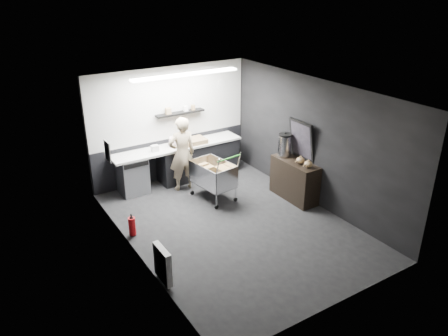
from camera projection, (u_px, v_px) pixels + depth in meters
floor at (234, 224)px, 8.71m from camera, size 5.50×5.50×0.00m
ceiling at (235, 91)px, 7.62m from camera, size 5.50×5.50×0.00m
wall_back at (170, 124)px, 10.30m from camera, size 5.50×0.00×5.50m
wall_front at (343, 228)px, 6.03m from camera, size 5.50×0.00×5.50m
wall_left at (133, 187)px, 7.19m from camera, size 0.00×5.50×5.50m
wall_right at (314, 143)px, 9.14m from camera, size 0.00×5.50×5.50m
kitchen_wall_panel at (170, 103)px, 10.08m from camera, size 3.95×0.02×1.70m
dado_panel at (173, 157)px, 10.63m from camera, size 3.95×0.02×1.00m
floating_shelf at (180, 113)px, 10.19m from camera, size 1.20×0.22×0.04m
wall_clock at (221, 83)px, 10.63m from camera, size 0.20×0.03×0.20m
poster at (107, 151)px, 8.13m from camera, size 0.02×0.30×0.40m
poster_red_band at (107, 148)px, 8.11m from camera, size 0.02×0.22×0.10m
radiator at (163, 264)px, 6.93m from camera, size 0.10×0.50×0.60m
ceiling_strip at (186, 75)px, 9.07m from camera, size 2.40×0.20×0.04m
prep_counter at (183, 162)px, 10.47m from camera, size 3.20×0.61×0.90m
person at (182, 154)px, 9.83m from camera, size 0.68×0.49×1.74m
shopping_cart at (213, 176)px, 9.54m from camera, size 0.75×1.11×1.14m
sideboard at (294, 174)px, 9.56m from camera, size 0.50×1.18×1.76m
fire_extinguisher at (132, 226)px, 8.26m from camera, size 0.13×0.13×0.44m
cardboard_box at (194, 141)px, 10.36m from camera, size 0.55×0.42×0.11m
pink_tub at (174, 142)px, 10.14m from camera, size 0.23×0.23×0.23m
white_container at (155, 148)px, 9.87m from camera, size 0.17×0.13×0.14m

